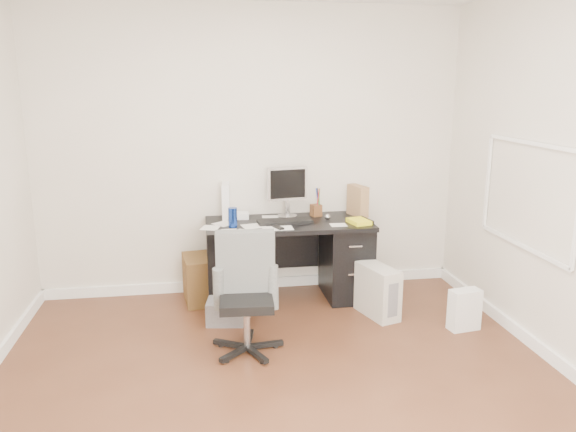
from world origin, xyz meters
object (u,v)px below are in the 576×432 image
wicker_basket (208,278)px  lcd_monitor (287,192)px  keyboard (285,221)px  office_chair (246,295)px  desk (289,258)px  pc_tower (378,291)px

wicker_basket → lcd_monitor: bearing=7.1°
keyboard → office_chair: office_chair is taller
lcd_monitor → wicker_basket: size_ratio=1.13×
desk → wicker_basket: desk is taller
pc_tower → desk: bearing=127.4°
desk → lcd_monitor: 0.62m
lcd_monitor → wicker_basket: bearing=177.1°
lcd_monitor → wicker_basket: (-0.76, -0.09, -0.78)m
keyboard → pc_tower: size_ratio=1.11×
lcd_monitor → office_chair: lcd_monitor is taller
lcd_monitor → office_chair: (-0.50, -1.18, -0.54)m
lcd_monitor → keyboard: 0.32m
desk → pc_tower: desk is taller
desk → keyboard: 0.37m
office_chair → wicker_basket: office_chair is taller
keyboard → wicker_basket: size_ratio=1.15×
office_chair → pc_tower: 1.31m
lcd_monitor → keyboard: size_ratio=0.99×
lcd_monitor → office_chair: size_ratio=0.54×
office_chair → lcd_monitor: bearing=70.8°
office_chair → pc_tower: office_chair is taller
lcd_monitor → pc_tower: 1.24m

